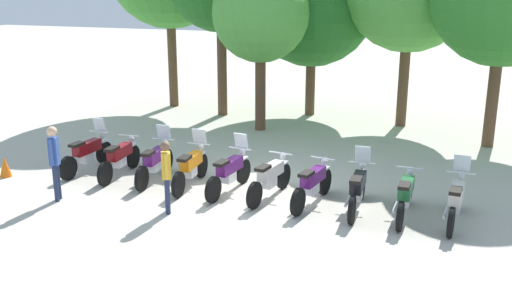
# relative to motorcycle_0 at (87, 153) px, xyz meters

# --- Properties ---
(ground_plane) EXTENTS (80.00, 80.00, 0.00)m
(ground_plane) POSITION_rel_motorcycle_0_xyz_m (4.79, -0.38, -0.52)
(ground_plane) COLOR #BCB7A8
(motorcycle_0) EXTENTS (0.62, 2.19, 1.37)m
(motorcycle_0) POSITION_rel_motorcycle_0_xyz_m (0.00, 0.00, 0.00)
(motorcycle_0) COLOR black
(motorcycle_0) RESTS_ON ground_plane
(motorcycle_1) EXTENTS (0.62, 2.19, 0.99)m
(motorcycle_1) POSITION_rel_motorcycle_0_xyz_m (1.06, -0.11, -0.01)
(motorcycle_1) COLOR black
(motorcycle_1) RESTS_ON ground_plane
(motorcycle_2) EXTENTS (0.62, 2.19, 1.37)m
(motorcycle_2) POSITION_rel_motorcycle_0_xyz_m (2.13, -0.16, 0.00)
(motorcycle_2) COLOR black
(motorcycle_2) RESTS_ON ground_plane
(motorcycle_3) EXTENTS (0.62, 2.19, 1.37)m
(motorcycle_3) POSITION_rel_motorcycle_0_xyz_m (3.19, -0.28, 0.00)
(motorcycle_3) COLOR black
(motorcycle_3) RESTS_ON ground_plane
(motorcycle_4) EXTENTS (0.69, 2.18, 1.37)m
(motorcycle_4) POSITION_rel_motorcycle_0_xyz_m (4.27, -0.37, 0.00)
(motorcycle_4) COLOR black
(motorcycle_4) RESTS_ON ground_plane
(motorcycle_5) EXTENTS (0.72, 2.17, 0.99)m
(motorcycle_5) POSITION_rel_motorcycle_0_xyz_m (5.33, -0.44, -0.01)
(motorcycle_5) COLOR black
(motorcycle_5) RESTS_ON ground_plane
(motorcycle_6) EXTENTS (0.74, 2.17, 0.99)m
(motorcycle_6) POSITION_rel_motorcycle_0_xyz_m (6.40, -0.55, -0.01)
(motorcycle_6) COLOR black
(motorcycle_6) RESTS_ON ground_plane
(motorcycle_7) EXTENTS (0.62, 2.19, 1.37)m
(motorcycle_7) POSITION_rel_motorcycle_0_xyz_m (7.46, -0.61, 0.00)
(motorcycle_7) COLOR black
(motorcycle_7) RESTS_ON ground_plane
(motorcycle_8) EXTENTS (0.62, 2.19, 0.99)m
(motorcycle_8) POSITION_rel_motorcycle_0_xyz_m (8.52, -0.68, -0.01)
(motorcycle_8) COLOR black
(motorcycle_8) RESTS_ON ground_plane
(motorcycle_9) EXTENTS (0.63, 2.19, 1.37)m
(motorcycle_9) POSITION_rel_motorcycle_0_xyz_m (9.59, -0.68, 0.00)
(motorcycle_9) COLOR black
(motorcycle_9) RESTS_ON ground_plane
(person_0) EXTENTS (0.30, 0.39, 1.68)m
(person_0) POSITION_rel_motorcycle_0_xyz_m (3.40, -2.07, 0.46)
(person_0) COLOR #232D4C
(person_0) RESTS_ON ground_plane
(person_1) EXTENTS (0.30, 0.41, 1.82)m
(person_1) POSITION_rel_motorcycle_0_xyz_m (0.55, -2.16, 0.56)
(person_1) COLOR #232D4C
(person_1) RESTS_ON ground_plane
(tree_2) EXTENTS (3.23, 3.23, 5.56)m
(tree_2) POSITION_rel_motorcycle_0_xyz_m (3.14, 5.80, 3.40)
(tree_2) COLOR brown
(tree_2) RESTS_ON ground_plane
(tree_3) EXTENTS (4.70, 4.70, 6.55)m
(tree_3) POSITION_rel_motorcycle_0_xyz_m (4.25, 8.59, 3.68)
(tree_3) COLOR brown
(tree_3) RESTS_ON ground_plane
(traffic_cone) EXTENTS (0.32, 0.32, 0.55)m
(traffic_cone) POSITION_rel_motorcycle_0_xyz_m (-1.84, -1.08, -0.24)
(traffic_cone) COLOR orange
(traffic_cone) RESTS_ON ground_plane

